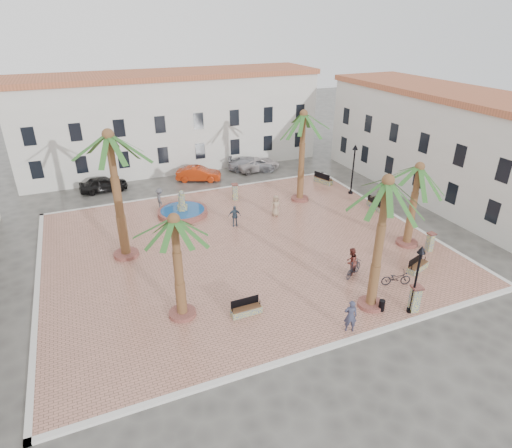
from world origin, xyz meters
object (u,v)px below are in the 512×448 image
Objects in this scene: bench_ne at (323,180)px; bicycle_b at (354,268)px; cyclist_b at (351,261)px; lamppost_s at (418,268)px; palm_sw at (175,233)px; lamppost_e at (354,161)px; car_white at (258,164)px; bench_s at (246,310)px; litter_bin at (382,305)px; pedestrian_fountain_b at (235,216)px; pedestrian_east at (379,200)px; car_silver at (251,164)px; bollard_e at (430,242)px; bollard_se at (415,298)px; pedestrian_north at (160,199)px; palm_ne at (303,124)px; palm_e at (418,178)px; car_red at (199,174)px; bench_se at (418,267)px; bench_e at (376,205)px; pedestrian_fountain_a at (276,206)px; palm_s at (386,196)px; bicycle_a at (396,278)px; palm_nw at (110,150)px; cyclist_a at (350,316)px; bollard_n at (235,192)px; car_black at (103,184)px.

bench_ne is 16.14m from bicycle_b.
lamppost_s is at bearing 72.88° from cyclist_b.
palm_sw is 21.33m from lamppost_e.
bench_s is at bearing 149.73° from car_white.
car_white is (10.08, 21.86, 0.25)m from bench_s.
litter_bin is 13.34m from pedestrian_fountain_b.
pedestrian_east reaches higher than bench_s.
pedestrian_fountain_b is at bearing -3.96° from bicycle_b.
pedestrian_east is at bearing -133.52° from car_silver.
bicycle_b is at bearing -123.65° from lamppost_e.
bicycle_b is at bearing -174.76° from bollard_e.
pedestrian_north reaches higher than bollard_se.
palm_sw reaches higher than car_white.
palm_ne is 10.98m from car_silver.
pedestrian_fountain_b is (-10.76, 8.75, 0.11)m from bollard_e.
car_red is (-9.69, 18.34, -4.34)m from palm_e.
lamppost_e is at bearing 55.37° from bench_se.
bench_e is 13.97m from lamppost_s.
bench_ne is 1.18× the size of pedestrian_east.
pedestrian_fountain_a is 0.40× the size of car_red.
bench_s is at bearing -128.30° from palm_ne.
palm_s is 10.02m from bollard_e.
pedestrian_north reaches higher than bench_ne.
bench_ne reaches higher than bench_s.
lamppost_s is at bearing 176.48° from bicycle_a.
bicycle_b is at bearing 136.62° from bench_ne.
palm_ne is 4.75× the size of pedestrian_fountain_b.
lamppost_e is at bearing 84.32° from bollard_e.
bollard_se reaches higher than car_silver.
palm_nw is at bearing 154.52° from pedestrian_north.
palm_sw is 5.76m from bench_s.
bench_s is 0.99× the size of pedestrian_fountain_a.
bicycle_b is 0.38× the size of car_silver.
bollard_se is 0.88× the size of pedestrian_north.
bicycle_b reaches higher than bench_ne.
palm_e is at bearing -100.73° from lamppost_e.
palm_s reaches higher than pedestrian_fountain_a.
cyclist_a is 13.56m from pedestrian_fountain_b.
lamppost_s is (-3.29, -3.13, 2.49)m from bench_se.
pedestrian_fountain_b is at bearing 106.00° from litter_bin.
bollard_se reaches higher than bollard_n.
bollard_se is at bearing 0.00° from lamppost_s.
palm_nw reaches higher than bench_s.
palm_ne is 18.80m from car_black.
cyclist_b reaches higher than bench_se.
bicycle_b is 10.70m from pedestrian_east.
car_black is at bearing -45.41° from cyclist_a.
palm_sw reaches higher than litter_bin.
car_black is (-8.41, 11.60, -0.25)m from pedestrian_fountain_b.
bench_ne is at bearing 3.69° from bollard_n.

